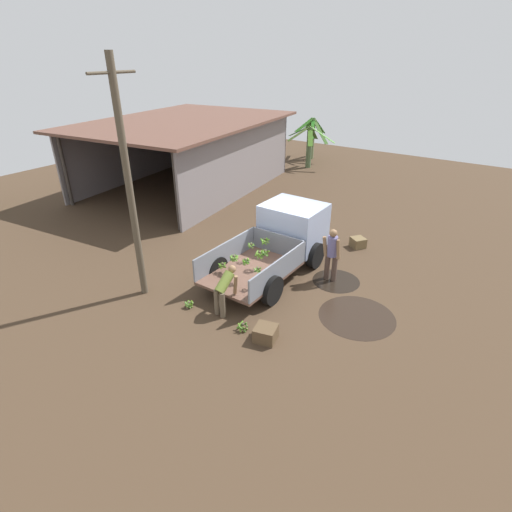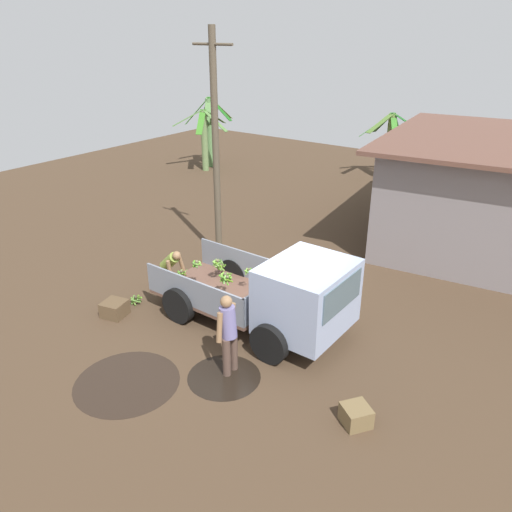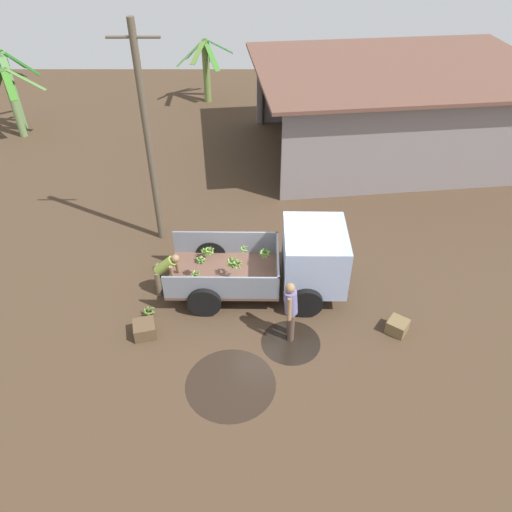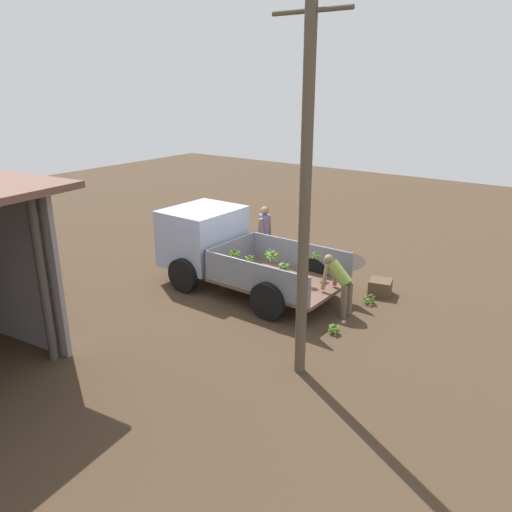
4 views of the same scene
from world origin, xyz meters
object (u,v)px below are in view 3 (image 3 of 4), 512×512
at_px(utility_pole, 148,140).
at_px(banana_bunch_on_ground_0, 149,311).
at_px(person_foreground_visitor, 290,308).
at_px(cargo_truck, 296,260).
at_px(person_worker_loading, 165,271).
at_px(wooden_crate_0, 145,329).
at_px(banana_bunch_on_ground_1, 159,267).
at_px(wooden_crate_1, 397,326).

xyz_separation_m(utility_pole, banana_bunch_on_ground_0, (0.18, -3.38, -3.07)).
distance_m(person_foreground_visitor, banana_bunch_on_ground_0, 3.66).
bearing_deg(cargo_truck, utility_pole, 149.59).
height_order(cargo_truck, utility_pole, utility_pole).
bearing_deg(person_worker_loading, wooden_crate_0, -97.20).
distance_m(utility_pole, banana_bunch_on_ground_1, 3.47).
xyz_separation_m(banana_bunch_on_ground_1, wooden_crate_1, (6.16, -2.35, 0.06)).
bearing_deg(person_worker_loading, banana_bunch_on_ground_0, -107.90).
bearing_deg(wooden_crate_1, cargo_truck, 146.70).
relative_size(cargo_truck, wooden_crate_1, 10.19).
relative_size(person_worker_loading, banana_bunch_on_ground_0, 4.11).
relative_size(banana_bunch_on_ground_1, wooden_crate_1, 0.57).
xyz_separation_m(utility_pole, banana_bunch_on_ground_1, (0.16, -1.59, -3.08)).
bearing_deg(wooden_crate_1, utility_pole, 148.06).
distance_m(person_foreground_visitor, banana_bunch_on_ground_1, 4.39).
bearing_deg(wooden_crate_1, person_worker_loading, 166.30).
bearing_deg(banana_bunch_on_ground_1, person_foreground_visitor, -35.30).
xyz_separation_m(person_worker_loading, banana_bunch_on_ground_1, (-0.39, 0.94, -0.64)).
bearing_deg(utility_pole, wooden_crate_1, -31.94).
relative_size(person_foreground_visitor, wooden_crate_1, 3.71).
bearing_deg(wooden_crate_0, banana_bunch_on_ground_1, 91.07).
bearing_deg(wooden_crate_0, cargo_truck, 24.19).
xyz_separation_m(person_worker_loading, wooden_crate_1, (5.77, -1.41, -0.58)).
xyz_separation_m(wooden_crate_0, wooden_crate_1, (6.12, 0.10, -0.01)).
bearing_deg(wooden_crate_1, wooden_crate_0, -179.03).
height_order(utility_pole, banana_bunch_on_ground_0, utility_pole).
bearing_deg(cargo_truck, person_worker_loading, -176.57).
height_order(utility_pole, person_worker_loading, utility_pole).
distance_m(banana_bunch_on_ground_1, wooden_crate_0, 2.45).
bearing_deg(banana_bunch_on_ground_0, person_foreground_visitor, -11.46).
relative_size(cargo_truck, utility_pole, 0.74).
bearing_deg(banana_bunch_on_ground_1, banana_bunch_on_ground_0, -89.30).
relative_size(banana_bunch_on_ground_0, banana_bunch_on_ground_1, 1.22).
distance_m(utility_pole, wooden_crate_1, 8.03).
bearing_deg(person_worker_loading, cargo_truck, 8.34).
bearing_deg(utility_pole, person_worker_loading, -77.82).
height_order(person_foreground_visitor, banana_bunch_on_ground_0, person_foreground_visitor).
height_order(banana_bunch_on_ground_0, wooden_crate_1, wooden_crate_1).
bearing_deg(wooden_crate_0, person_worker_loading, 77.21).
bearing_deg(utility_pole, banana_bunch_on_ground_1, -84.34).
bearing_deg(banana_bunch_on_ground_1, cargo_truck, -11.66).
distance_m(person_worker_loading, banana_bunch_on_ground_1, 1.20).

